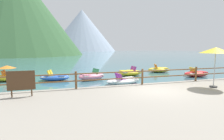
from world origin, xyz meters
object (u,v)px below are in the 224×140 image
Objects in this scene: pedal_boat_2 at (123,81)px; pedal_boat_6 at (9,76)px; pedal_boat_5 at (55,77)px; pedal_boat_3 at (92,76)px; pedal_boat_4 at (196,74)px; sign_board at (21,81)px; pedal_boat_1 at (130,73)px; pedal_boat_0 at (159,69)px; beach_umbrella at (216,51)px.

pedal_boat_6 is (-8.21, 3.88, 0.16)m from pedal_boat_2.
pedal_boat_5 is (-4.75, 2.95, 0.02)m from pedal_boat_2.
pedal_boat_5 is at bearing 170.06° from pedal_boat_3.
pedal_boat_3 is 9.53m from pedal_boat_4.
pedal_boat_4 is (7.60, 1.29, 0.02)m from pedal_boat_2.
pedal_boat_4 is at bearing 17.94° from sign_board.
sign_board reaches higher than pedal_boat_3.
pedal_boat_4 is 16.02m from pedal_boat_6.
pedal_boat_4 is at bearing -21.98° from pedal_boat_1.
pedal_boat_2 is (-5.95, -4.90, -0.03)m from pedal_boat_0.
pedal_boat_6 reaches higher than pedal_boat_2.
pedal_boat_4 is at bearing -7.64° from pedal_boat_5.
beach_umbrella is at bearing -39.72° from pedal_boat_5.
pedal_boat_3 is at bearing -163.78° from pedal_boat_1.
pedal_boat_0 is at bearing 4.15° from pedal_boat_6.
pedal_boat_3 reaches higher than pedal_boat_5.
pedal_boat_0 is at bearing 18.75° from pedal_boat_1.
sign_board is 0.53× the size of beach_umbrella.
beach_umbrella is 11.35m from pedal_boat_5.
beach_umbrella is at bearing -103.24° from pedal_boat_0.
pedal_boat_1 is 6.76m from pedal_boat_5.
sign_board is at bearing -162.06° from pedal_boat_4.
pedal_boat_6 reaches higher than pedal_boat_0.
pedal_boat_2 is at bearing -170.37° from pedal_boat_4.
beach_umbrella is 0.86× the size of pedal_boat_5.
pedal_boat_2 is 7.71m from pedal_boat_4.
sign_board reaches higher than pedal_boat_4.
pedal_boat_6 is (-14.16, -1.03, 0.13)m from pedal_boat_0.
pedal_boat_3 is 2.93m from pedal_boat_5.
pedal_boat_0 is 14.20m from pedal_boat_6.
pedal_boat_6 is (-15.81, 2.59, 0.15)m from pedal_boat_4.
pedal_boat_0 is at bearing 39.48° from pedal_boat_2.
sign_board is 14.44m from pedal_boat_4.
sign_board reaches higher than pedal_boat_6.
pedal_boat_3 reaches higher than pedal_boat_0.
pedal_boat_4 is 0.99× the size of pedal_boat_6.
sign_board is at bearing -146.27° from pedal_boat_0.
pedal_boat_2 is 9.08m from pedal_boat_6.
pedal_boat_6 reaches higher than pedal_boat_4.
pedal_boat_1 is at bearing 16.22° from pedal_boat_3.
pedal_boat_6 reaches higher than pedal_boat_3.
pedal_boat_4 is at bearing -65.48° from pedal_boat_0.
pedal_boat_3 is (-7.81, -2.46, 0.02)m from pedal_boat_0.
pedal_boat_5 reaches higher than pedal_boat_4.
pedal_boat_5 is (-12.35, 1.66, 0.00)m from pedal_boat_4.
pedal_boat_0 is 10.88m from pedal_boat_5.
sign_board is at bearing -73.34° from pedal_boat_6.
sign_board is 0.49× the size of pedal_boat_4.
pedal_boat_6 is (-10.20, 0.32, 0.12)m from pedal_boat_1.
beach_umbrella reaches higher than pedal_boat_1.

